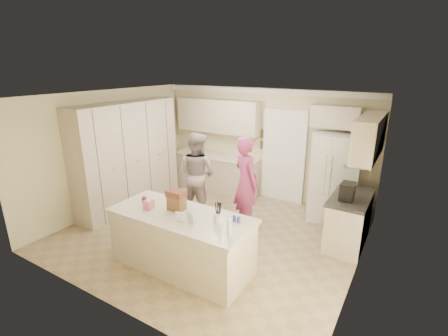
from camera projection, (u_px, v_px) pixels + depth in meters
The scene contains 41 objects.
floor at pixel (210, 234), 6.22m from camera, with size 5.20×4.60×0.02m, color #9B7F5D.
ceiling at pixel (208, 95), 5.42m from camera, with size 5.20×4.60×0.02m, color white.
wall_back at pixel (263, 144), 7.70m from camera, with size 5.20×0.02×2.60m, color beige.
wall_front at pixel (104, 220), 3.94m from camera, with size 5.20×0.02×2.60m, color beige.
wall_left at pixel (110, 151), 7.11m from camera, with size 0.02×4.60×2.60m, color beige.
wall_right at pixel (364, 199), 4.53m from camera, with size 0.02×4.60×2.60m, color beige.
crown_back at pixel (264, 91), 7.28m from camera, with size 5.20×0.08×0.12m, color white.
pantry_bank at pixel (128, 156), 7.15m from camera, with size 0.60×2.60×2.35m, color beige.
back_base_cab at pixel (216, 174), 8.28m from camera, with size 2.20×0.60×0.88m, color beige.
back_countertop at pixel (215, 156), 8.13m from camera, with size 2.24×0.63×0.04m, color beige.
back_upper_cab at pixel (218, 116), 7.93m from camera, with size 2.20×0.35×0.80m, color beige.
doorway_opening at pixel (284, 158), 7.48m from camera, with size 0.90×0.06×2.10m, color black.
doorway_casing at pixel (283, 158), 7.45m from camera, with size 1.02×0.03×2.22m, color white.
wall_frame_upper at pixel (263, 134), 7.58m from camera, with size 0.15×0.02×0.20m, color brown.
wall_frame_lower at pixel (263, 145), 7.66m from camera, with size 0.15×0.02×0.20m, color brown.
refrigerator at pixel (332, 177), 6.63m from camera, with size 0.90×0.70×1.80m, color white.
fridge_seam at pixel (327, 182), 6.34m from camera, with size 0.01×0.02×1.78m, color gray.
fridge_dispenser at pixel (317, 169), 6.36m from camera, with size 0.22×0.03×0.35m, color black.
fridge_handle_l at pixel (325, 175), 6.30m from camera, with size 0.02×0.02×0.85m, color silver.
fridge_handle_r at pixel (331, 176), 6.25m from camera, with size 0.02×0.02×0.85m, color silver.
over_fridge_cab at pixel (336, 117), 6.49m from camera, with size 0.95×0.35×0.45m, color beige.
right_base_cab at pixel (349, 221), 5.76m from camera, with size 0.60×1.20×0.88m, color beige.
right_countertop at pixel (351, 197), 5.63m from camera, with size 0.63×1.24×0.04m, color #2D2B28.
right_upper_cab at pixel (369, 137), 5.40m from camera, with size 0.35×1.50×0.70m, color beige.
coffee_maker at pixel (347, 191), 5.43m from camera, with size 0.22×0.28×0.30m, color black.
island_base at pixel (182, 242), 5.09m from camera, with size 2.20×0.90×0.88m, color beige.
island_top at pixel (180, 216), 4.95m from camera, with size 2.28×0.96×0.05m, color beige.
utensil_crock at pixel (218, 218), 4.64m from camera, with size 0.13×0.13×0.15m, color white.
tissue_box at pixel (149, 205), 5.11m from camera, with size 0.13×0.13×0.14m, color #CB657D.
tissue_plume at pixel (148, 198), 5.07m from camera, with size 0.08×0.08×0.08m, color white.
dollhouse_body at pixel (177, 203), 5.06m from camera, with size 0.26×0.18×0.22m, color brown.
dollhouse_roof at pixel (176, 194), 5.01m from camera, with size 0.28×0.20×0.10m, color #592D1E.
jam_jar at pixel (144, 199), 5.36m from camera, with size 0.07×0.07×0.09m, color #59263F.
greeting_card_a at pixel (180, 217), 4.68m from camera, with size 0.12×0.01×0.16m, color white.
greeting_card_b at pixel (190, 218), 4.64m from camera, with size 0.12×0.01×0.16m, color silver.
water_bottle at pixel (229, 226), 4.31m from camera, with size 0.07×0.07×0.24m, color silver.
shaker_salt at pixel (234, 218), 4.70m from camera, with size 0.05×0.05×0.09m, color #2F3296.
shaker_pepper at pixel (239, 220), 4.66m from camera, with size 0.05×0.05×0.09m, color #2F3296.
teen_boy at pixel (197, 174), 6.85m from camera, with size 0.87×0.68×1.79m, color gray.
teen_girl at pixel (246, 183), 6.25m from camera, with size 0.67×0.44×1.84m, color #BC377C.
fridge_magnets at pixel (327, 183), 6.33m from camera, with size 0.76×0.02×1.44m, color tan, non-canonical shape.
Camera 1 is at (3.09, -4.60, 3.10)m, focal length 26.00 mm.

